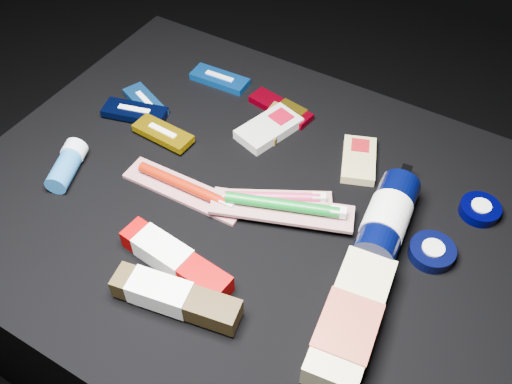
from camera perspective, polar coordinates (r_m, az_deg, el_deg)
The scene contains 20 objects.
ground at distance 1.32m, azimuth -0.80°, elevation -12.13°, with size 3.00×3.00×0.00m, color black.
cloth_table at distance 1.15m, azimuth -0.90°, elevation -7.28°, with size 0.98×0.78×0.40m, color black.
luna_bar_0 at distance 1.23m, azimuth -3.65°, elevation 11.21°, with size 0.13×0.05×0.02m.
luna_bar_1 at distance 1.19m, azimuth -11.02°, elevation 8.83°, with size 0.12×0.08×0.01m.
luna_bar_2 at distance 1.16m, azimuth -12.03°, elevation 7.84°, with size 0.13×0.08×0.02m.
luna_bar_3 at distance 1.10m, azimuth -9.28°, elevation 5.82°, with size 0.12×0.05×0.02m.
clif_bar_0 at distance 1.12m, azimuth 1.97°, elevation 7.04°, with size 0.06×0.10×0.02m.
clif_bar_1 at distance 1.11m, azimuth 1.49°, elevation 6.50°, with size 0.10×0.14×0.02m.
clif_bar_2 at distance 1.06m, azimuth 10.25°, elevation 3.35°, with size 0.10×0.12×0.02m.
power_bar at distance 1.15m, azimuth 2.78°, elevation 8.24°, with size 0.14×0.06×0.02m.
lotion_bottle at distance 0.95m, azimuth 13.00°, elevation -2.55°, with size 0.08×0.22×0.07m.
cream_tin_upper at distance 1.04m, azimuth 21.48°, elevation -1.63°, with size 0.07×0.07×0.02m.
cream_tin_lower at distance 0.95m, azimuth 17.18°, elevation -5.73°, with size 0.07×0.07×0.02m.
bodywash_bottle at distance 0.84m, azimuth 9.41°, elevation -12.66°, with size 0.10×0.23×0.05m.
deodorant_stick at distance 1.07m, azimuth -18.37°, elevation 2.58°, with size 0.07×0.11×0.04m.
toothbrush_pack_0 at distance 1.00m, azimuth -7.06°, elevation 0.35°, with size 0.23×0.06×0.03m.
toothbrush_pack_1 at distance 0.97m, azimuth 1.78°, elevation -0.74°, with size 0.20×0.14×0.02m.
toothbrush_pack_2 at distance 0.95m, azimuth 2.80°, elevation -1.59°, with size 0.25×0.14×0.03m.
toothpaste_carton_red at distance 0.90m, azimuth -8.45°, elevation -6.56°, with size 0.20×0.06×0.04m.
toothpaste_carton_green at distance 0.86m, azimuth -8.55°, elevation -10.26°, with size 0.20×0.08×0.04m.
Camera 1 is at (0.34, -0.54, 1.15)m, focal length 40.00 mm.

